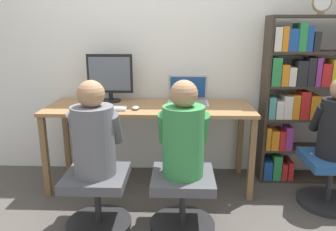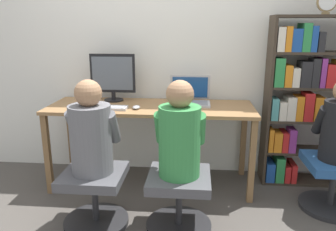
% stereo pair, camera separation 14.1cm
% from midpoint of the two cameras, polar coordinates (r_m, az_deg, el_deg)
% --- Properties ---
extents(ground_plane, '(14.00, 14.00, 0.00)m').
position_cam_midpoint_polar(ground_plane, '(2.97, -4.99, -14.40)').
color(ground_plane, '#4C4742').
extents(wall_back, '(10.00, 0.05, 2.60)m').
position_cam_midpoint_polar(wall_back, '(3.27, -4.02, 12.34)').
color(wall_back, silver).
rests_on(wall_back, ground_plane).
extents(desk, '(1.86, 0.63, 0.77)m').
position_cam_midpoint_polar(desk, '(2.99, -4.56, 0.14)').
color(desk, olive).
rests_on(desk, ground_plane).
extents(desktop_monitor, '(0.43, 0.18, 0.45)m').
position_cam_midpoint_polar(desktop_monitor, '(3.16, -11.34, 6.51)').
color(desktop_monitor, black).
rests_on(desktop_monitor, desk).
extents(laptop, '(0.38, 0.30, 0.26)m').
position_cam_midpoint_polar(laptop, '(3.05, 2.16, 3.09)').
color(laptop, '#B7B7BC').
rests_on(laptop, desk).
extents(keyboard, '(0.40, 0.13, 0.03)m').
position_cam_midpoint_polar(keyboard, '(2.89, -12.56, 1.22)').
color(keyboard, '#B2B2B7').
rests_on(keyboard, desk).
extents(computer_mouse_by_keyboard, '(0.06, 0.11, 0.03)m').
position_cam_midpoint_polar(computer_mouse_by_keyboard, '(2.86, -7.07, 1.36)').
color(computer_mouse_by_keyboard, '#99999E').
rests_on(computer_mouse_by_keyboard, desk).
extents(office_chair_left, '(0.49, 0.49, 0.43)m').
position_cam_midpoint_polar(office_chair_left, '(2.57, -13.80, -13.46)').
color(office_chair_left, '#262628').
rests_on(office_chair_left, ground_plane).
extents(office_chair_right, '(0.49, 0.49, 0.43)m').
position_cam_midpoint_polar(office_chair_right, '(2.48, 0.88, -14.04)').
color(office_chair_right, '#262628').
rests_on(office_chair_right, ground_plane).
extents(person_at_monitor, '(0.37, 0.33, 0.68)m').
position_cam_midpoint_polar(person_at_monitor, '(2.38, -14.50, -3.16)').
color(person_at_monitor, slate).
rests_on(person_at_monitor, office_chair_left).
extents(person_at_laptop, '(0.36, 0.33, 0.69)m').
position_cam_midpoint_polar(person_at_laptop, '(2.29, 0.93, -3.33)').
color(person_at_laptop, '#388C47').
rests_on(person_at_laptop, office_chair_right).
extents(bookshelf, '(0.82, 0.26, 1.56)m').
position_cam_midpoint_polar(bookshelf, '(3.26, 20.52, 2.96)').
color(bookshelf, '#382D23').
rests_on(bookshelf, ground_plane).
extents(desk_clock, '(0.16, 0.03, 0.18)m').
position_cam_midpoint_polar(desk_clock, '(3.18, 24.02, 17.49)').
color(desk_clock, olive).
rests_on(desk_clock, bookshelf).
extents(office_chair_side, '(0.49, 0.49, 0.43)m').
position_cam_midpoint_polar(office_chair_side, '(3.06, 25.21, -9.66)').
color(office_chair_side, '#262628').
rests_on(office_chair_side, ground_plane).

